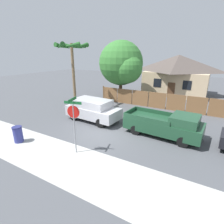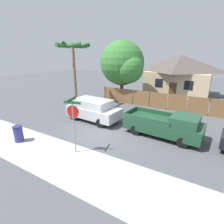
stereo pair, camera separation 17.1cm
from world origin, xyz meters
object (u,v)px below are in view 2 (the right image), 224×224
object	(u,v)px
house	(179,74)
red_suv	(93,109)
trash_bin	(18,134)
orange_pickup	(165,125)
stop_sign	(73,116)
oak_tree	(124,64)
palm_tree	(73,52)

from	to	relation	value
house	red_suv	size ratio (longest dim) A/B	1.83
red_suv	trash_bin	xyz separation A→B (m)	(-1.92, -5.54, -0.46)
orange_pickup	trash_bin	xyz separation A→B (m)	(-7.98, -5.53, -0.32)
house	orange_pickup	distance (m)	14.70
stop_sign	orange_pickup	bearing A→B (deg)	35.30
red_suv	orange_pickup	bearing A→B (deg)	3.60
house	oak_tree	distance (m)	8.77
house	red_suv	xyz separation A→B (m)	(-4.00, -14.41, -1.76)
orange_pickup	palm_tree	bearing A→B (deg)	170.22
trash_bin	palm_tree	bearing A→B (deg)	105.03
house	oak_tree	size ratio (longest dim) A/B	1.25
oak_tree	orange_pickup	world-z (taller)	oak_tree
oak_tree	orange_pickup	xyz separation A→B (m)	(7.03, -7.36, -3.42)
house	palm_tree	world-z (taller)	palm_tree
red_suv	orange_pickup	xyz separation A→B (m)	(6.06, -0.01, -0.14)
red_suv	trash_bin	distance (m)	5.89
red_suv	trash_bin	size ratio (longest dim) A/B	4.48
trash_bin	red_suv	bearing A→B (deg)	70.90
red_suv	palm_tree	bearing A→B (deg)	152.96
house	oak_tree	world-z (taller)	oak_tree
palm_tree	orange_pickup	world-z (taller)	palm_tree
oak_tree	trash_bin	bearing A→B (deg)	-94.22
house	orange_pickup	size ratio (longest dim) A/B	1.65
oak_tree	red_suv	size ratio (longest dim) A/B	1.47
oak_tree	stop_sign	bearing A→B (deg)	-75.47
red_suv	oak_tree	bearing A→B (deg)	101.26
stop_sign	oak_tree	bearing A→B (deg)	89.76
house	trash_bin	xyz separation A→B (m)	(-5.92, -19.96, -2.22)
house	stop_sign	size ratio (longest dim) A/B	2.67
trash_bin	oak_tree	bearing A→B (deg)	85.78
oak_tree	orange_pickup	bearing A→B (deg)	-46.34
palm_tree	stop_sign	bearing A→B (deg)	-48.84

